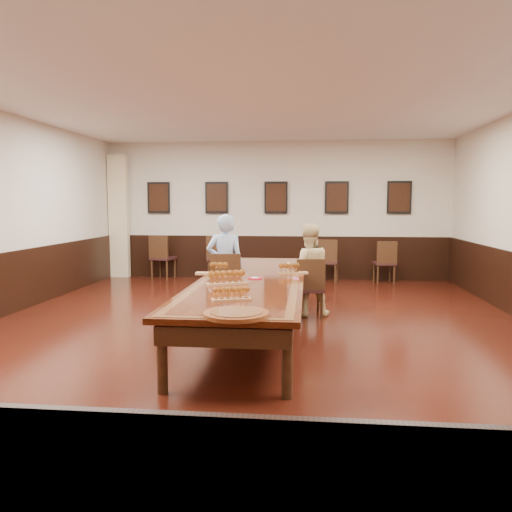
# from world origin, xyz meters

# --- Properties ---
(floor) EXTENTS (8.00, 10.00, 0.02)m
(floor) POSITION_xyz_m (0.00, 0.00, -0.01)
(floor) COLOR black
(floor) RESTS_ON ground
(ceiling) EXTENTS (8.00, 10.00, 0.02)m
(ceiling) POSITION_xyz_m (0.00, 0.00, 3.21)
(ceiling) COLOR white
(ceiling) RESTS_ON floor
(wall_back) EXTENTS (8.00, 0.02, 3.20)m
(wall_back) POSITION_xyz_m (0.00, 5.01, 1.60)
(wall_back) COLOR beige
(wall_back) RESTS_ON floor
(wall_front) EXTENTS (8.00, 0.02, 3.20)m
(wall_front) POSITION_xyz_m (0.00, -5.01, 1.60)
(wall_front) COLOR beige
(wall_front) RESTS_ON floor
(chair_man) EXTENTS (0.55, 0.59, 1.00)m
(chair_man) POSITION_xyz_m (-0.53, 0.95, 0.50)
(chair_man) COLOR black
(chair_man) RESTS_ON floor
(chair_woman) EXTENTS (0.50, 0.53, 0.93)m
(chair_woman) POSITION_xyz_m (0.78, 1.02, 0.46)
(chair_woman) COLOR black
(chair_woman) RESTS_ON floor
(spare_chair_a) EXTENTS (0.58, 0.61, 1.03)m
(spare_chair_a) POSITION_xyz_m (-2.64, 4.69, 0.52)
(spare_chair_a) COLOR black
(spare_chair_a) RESTS_ON floor
(spare_chair_b) EXTENTS (0.52, 0.56, 1.03)m
(spare_chair_b) POSITION_xyz_m (-1.30, 4.69, 0.51)
(spare_chair_b) COLOR black
(spare_chair_b) RESTS_ON floor
(spare_chair_c) EXTENTS (0.53, 0.56, 0.97)m
(spare_chair_c) POSITION_xyz_m (1.21, 4.56, 0.48)
(spare_chair_c) COLOR black
(spare_chair_c) RESTS_ON floor
(spare_chair_d) EXTENTS (0.49, 0.52, 0.94)m
(spare_chair_d) POSITION_xyz_m (2.45, 4.55, 0.47)
(spare_chair_d) COLOR black
(spare_chair_d) RESTS_ON floor
(person_man) EXTENTS (0.64, 0.48, 1.60)m
(person_man) POSITION_xyz_m (-0.55, 1.05, 0.80)
(person_man) COLOR #5385D0
(person_man) RESTS_ON floor
(person_woman) EXTENTS (0.79, 0.66, 1.45)m
(person_woman) POSITION_xyz_m (0.76, 1.12, 0.72)
(person_woman) COLOR beige
(person_woman) RESTS_ON floor
(pink_phone) EXTENTS (0.08, 0.14, 0.01)m
(pink_phone) POSITION_xyz_m (0.60, -0.05, 0.76)
(pink_phone) COLOR #D0458D
(pink_phone) RESTS_ON conference_table
(curtain) EXTENTS (0.45, 0.18, 2.90)m
(curtain) POSITION_xyz_m (-3.75, 4.82, 1.45)
(curtain) COLOR beige
(curtain) RESTS_ON floor
(wainscoting) EXTENTS (8.00, 10.00, 1.00)m
(wainscoting) POSITION_xyz_m (0.00, 0.00, 0.50)
(wainscoting) COLOR black
(wainscoting) RESTS_ON floor
(conference_table) EXTENTS (1.40, 5.00, 0.76)m
(conference_table) POSITION_xyz_m (0.00, 0.00, 0.61)
(conference_table) COLOR black
(conference_table) RESTS_ON floor
(posters) EXTENTS (6.14, 0.04, 0.74)m
(posters) POSITION_xyz_m (0.00, 4.94, 1.90)
(posters) COLOR black
(posters) RESTS_ON wall_back
(flight_a) EXTENTS (0.49, 0.18, 0.18)m
(flight_a) POSITION_xyz_m (-0.56, 0.27, 0.83)
(flight_a) COLOR #A67245
(flight_a) RESTS_ON conference_table
(flight_b) EXTENTS (0.45, 0.22, 0.16)m
(flight_b) POSITION_xyz_m (0.52, 0.44, 0.83)
(flight_b) COLOR #A67245
(flight_b) RESTS_ON conference_table
(flight_c) EXTENTS (0.52, 0.36, 0.19)m
(flight_c) POSITION_xyz_m (-0.25, -0.62, 0.84)
(flight_c) COLOR #A67245
(flight_c) RESTS_ON conference_table
(flight_d) EXTENTS (0.43, 0.26, 0.15)m
(flight_d) POSITION_xyz_m (-0.04, -1.61, 0.82)
(flight_d) COLOR #A67245
(flight_d) RESTS_ON conference_table
(red_plate_grp) EXTENTS (0.19, 0.19, 0.02)m
(red_plate_grp) POSITION_xyz_m (0.05, -0.09, 0.76)
(red_plate_grp) COLOR red
(red_plate_grp) RESTS_ON conference_table
(carved_platter) EXTENTS (0.73, 0.73, 0.05)m
(carved_platter) POSITION_xyz_m (0.12, -2.33, 0.77)
(carved_platter) COLOR #612B13
(carved_platter) RESTS_ON conference_table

